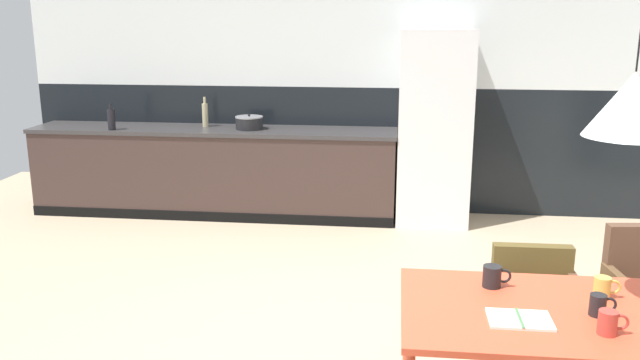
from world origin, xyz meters
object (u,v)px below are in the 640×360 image
(mug_short_terracotta, at_px, (609,323))
(mug_glass_clear, at_px, (599,305))
(armchair_far_side, at_px, (535,293))
(cooking_pot, at_px, (249,123))
(bottle_spice_small, at_px, (205,114))
(open_book, at_px, (520,319))
(pendant_lamp_over_table_near, at_px, (632,104))
(refrigerator_column, at_px, (434,128))
(dining_table, at_px, (611,322))
(mug_white_ceramic, at_px, (603,287))
(bottle_vinegar_dark, at_px, (111,119))
(mug_tall_blue, at_px, (493,276))

(mug_short_terracotta, bearing_deg, mug_glass_clear, 86.41)
(armchair_far_side, xyz_separation_m, cooking_pot, (-2.30, 2.86, 0.49))
(mug_short_terracotta, relative_size, bottle_spice_small, 0.41)
(open_book, relative_size, pendant_lamp_over_table_near, 0.26)
(mug_glass_clear, bearing_deg, refrigerator_column, 98.20)
(dining_table, bearing_deg, mug_white_ceramic, 88.25)
(cooking_pot, xyz_separation_m, bottle_vinegar_dark, (-1.36, -0.21, 0.05))
(armchair_far_side, height_order, cooking_pot, cooking_pot)
(refrigerator_column, xyz_separation_m, mug_short_terracotta, (0.52, -3.88, -0.16))
(bottle_spice_small, distance_m, pendant_lamp_over_table_near, 4.79)
(armchair_far_side, xyz_separation_m, mug_glass_clear, (0.09, -0.84, 0.31))
(mug_short_terracotta, distance_m, bottle_spice_small, 4.91)
(mug_short_terracotta, xyz_separation_m, mug_tall_blue, (-0.41, 0.45, 0.00))
(armchair_far_side, xyz_separation_m, mug_white_ceramic, (0.16, -0.64, 0.32))
(mug_tall_blue, bearing_deg, bottle_vinegar_dark, 135.91)
(mug_glass_clear, bearing_deg, armchair_far_side, 95.87)
(open_book, distance_m, cooking_pot, 4.31)
(armchair_far_side, xyz_separation_m, bottle_vinegar_dark, (-3.66, 2.65, 0.54))
(refrigerator_column, distance_m, dining_table, 3.73)
(mug_glass_clear, bearing_deg, cooking_pot, 122.80)
(refrigerator_column, distance_m, mug_white_ceramic, 3.57)
(dining_table, distance_m, cooking_pot, 4.42)
(dining_table, height_order, bottle_spice_small, bottle_spice_small)
(mug_short_terracotta, distance_m, bottle_vinegar_dark, 5.24)
(dining_table, bearing_deg, bottle_vinegar_dark, 137.77)
(armchair_far_side, bearing_deg, dining_table, 100.00)
(armchair_far_side, relative_size, cooking_pot, 2.57)
(bottle_vinegar_dark, xyz_separation_m, pendant_lamp_over_table_near, (3.81, -3.42, 0.65))
(open_book, bearing_deg, refrigerator_column, 92.80)
(open_book, distance_m, bottle_spice_small, 4.65)
(refrigerator_column, xyz_separation_m, dining_table, (0.60, -3.68, -0.25))
(open_book, distance_m, pendant_lamp_over_table_near, 1.01)
(refrigerator_column, distance_m, mug_tall_blue, 3.44)
(bottle_vinegar_dark, bearing_deg, mug_glass_clear, -42.98)
(mug_white_ceramic, xyz_separation_m, pendant_lamp_over_table_near, (-0.01, -0.13, 0.87))
(mug_tall_blue, distance_m, cooking_pot, 3.96)
(cooking_pot, bearing_deg, mug_glass_clear, -57.20)
(mug_glass_clear, bearing_deg, open_book, -164.67)
(refrigerator_column, relative_size, mug_white_ceramic, 15.45)
(mug_glass_clear, bearing_deg, bottle_vinegar_dark, 137.02)
(open_book, height_order, pendant_lamp_over_table_near, pendant_lamp_over_table_near)
(mug_short_terracotta, bearing_deg, pendant_lamp_over_table_near, 72.35)
(armchair_far_side, relative_size, mug_glass_clear, 6.18)
(armchair_far_side, bearing_deg, mug_short_terracotta, 93.43)
(bottle_spice_small, bearing_deg, refrigerator_column, -2.43)
(refrigerator_column, distance_m, bottle_spice_small, 2.34)
(bottle_spice_small, bearing_deg, open_book, -57.13)
(refrigerator_column, bearing_deg, mug_short_terracotta, -82.33)
(mug_glass_clear, bearing_deg, bottle_spice_small, 127.02)
(dining_table, distance_m, bottle_spice_small, 4.79)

